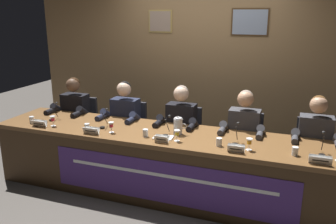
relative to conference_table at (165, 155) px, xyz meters
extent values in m
plane|color=#4C4742|center=(0.00, 0.12, -0.53)|extent=(12.00, 12.00, 0.00)
cube|color=#937047|center=(0.00, 1.63, 0.77)|extent=(5.43, 0.12, 2.60)
cube|color=tan|center=(-0.66, 1.57, 1.42)|extent=(0.37, 0.02, 0.33)
cube|color=gray|center=(-0.66, 1.56, 1.42)|extent=(0.33, 0.01, 0.29)
cube|color=#4C3319|center=(0.65, 1.57, 1.42)|extent=(0.50, 0.02, 0.37)
cube|color=#8C99AD|center=(0.65, 1.56, 1.42)|extent=(0.46, 0.01, 0.33)
cube|color=brown|center=(0.00, 0.12, 0.20)|extent=(4.23, 0.84, 0.05)
cube|color=#402A16|center=(0.00, -0.28, -0.18)|extent=(4.17, 0.04, 0.70)
cube|color=#402A16|center=(-2.07, 0.12, -0.18)|extent=(0.08, 0.76, 0.70)
cube|color=#4C2D7A|center=(0.13, -0.30, -0.18)|extent=(2.68, 0.01, 0.47)
cube|color=white|center=(0.13, -0.30, -0.09)|extent=(2.27, 0.00, 0.04)
cylinder|color=black|center=(-1.58, 0.64, -0.51)|extent=(0.44, 0.44, 0.02)
cylinder|color=black|center=(-1.58, 0.64, -0.31)|extent=(0.05, 0.05, 0.39)
cube|color=#232328|center=(-1.58, 0.64, -0.10)|extent=(0.44, 0.44, 0.03)
cube|color=#232328|center=(-1.58, 0.84, 0.14)|extent=(0.40, 0.05, 0.44)
cylinder|color=black|center=(-1.68, 0.29, -0.30)|extent=(0.10, 0.10, 0.44)
cylinder|color=black|center=(-1.48, 0.29, -0.30)|extent=(0.10, 0.10, 0.44)
cylinder|color=black|center=(-1.68, 0.44, -0.03)|extent=(0.13, 0.34, 0.13)
cylinder|color=black|center=(-1.48, 0.44, -0.03)|extent=(0.13, 0.34, 0.13)
cube|color=black|center=(-1.58, 0.61, 0.21)|extent=(0.36, 0.20, 0.48)
sphere|color=brown|center=(-1.58, 0.59, 0.58)|extent=(0.19, 0.19, 0.19)
sphere|color=#331E0F|center=(-1.58, 0.61, 0.60)|extent=(0.17, 0.17, 0.17)
cylinder|color=black|center=(-1.79, 0.51, 0.23)|extent=(0.09, 0.30, 0.25)
cylinder|color=black|center=(-1.37, 0.51, 0.23)|extent=(0.09, 0.30, 0.25)
cylinder|color=black|center=(-1.79, 0.35, 0.25)|extent=(0.07, 0.24, 0.07)
cylinder|color=black|center=(-1.37, 0.35, 0.25)|extent=(0.07, 0.24, 0.07)
cube|color=white|center=(-1.54, -0.20, 0.26)|extent=(0.20, 0.03, 0.08)
cube|color=white|center=(-1.54, -0.17, 0.26)|extent=(0.20, 0.03, 0.08)
cube|color=black|center=(-1.54, -0.21, 0.26)|extent=(0.14, 0.01, 0.01)
cylinder|color=white|center=(-1.40, -0.11, 0.23)|extent=(0.06, 0.06, 0.00)
cylinder|color=white|center=(-1.40, -0.11, 0.26)|extent=(0.01, 0.01, 0.05)
cone|color=white|center=(-1.40, -0.11, 0.32)|extent=(0.06, 0.06, 0.06)
cylinder|color=#B21E2D|center=(-1.40, -0.11, 0.31)|extent=(0.04, 0.04, 0.04)
cylinder|color=silver|center=(-1.72, -0.11, 0.27)|extent=(0.06, 0.06, 0.08)
cylinder|color=silver|center=(-1.72, -0.11, 0.25)|extent=(0.05, 0.05, 0.05)
cylinder|color=black|center=(-1.55, 0.06, 0.23)|extent=(0.06, 0.06, 0.02)
cylinder|color=black|center=(-1.55, 0.12, 0.33)|extent=(0.01, 0.13, 0.18)
sphere|color=#2D2D2D|center=(-1.55, 0.18, 0.42)|extent=(0.03, 0.03, 0.03)
cylinder|color=black|center=(-0.79, 0.64, -0.51)|extent=(0.44, 0.44, 0.02)
cylinder|color=black|center=(-0.79, 0.64, -0.31)|extent=(0.05, 0.05, 0.39)
cube|color=#232328|center=(-0.79, 0.64, -0.10)|extent=(0.44, 0.44, 0.03)
cube|color=#232328|center=(-0.79, 0.84, 0.14)|extent=(0.40, 0.05, 0.44)
cylinder|color=black|center=(-0.89, 0.29, -0.30)|extent=(0.10, 0.10, 0.44)
cylinder|color=black|center=(-0.69, 0.29, -0.30)|extent=(0.10, 0.10, 0.44)
cylinder|color=black|center=(-0.89, 0.44, -0.03)|extent=(0.13, 0.34, 0.13)
cylinder|color=black|center=(-0.69, 0.44, -0.03)|extent=(0.13, 0.34, 0.13)
cube|color=#1E2338|center=(-0.79, 0.61, 0.21)|extent=(0.36, 0.20, 0.48)
sphere|color=beige|center=(-0.79, 0.59, 0.58)|extent=(0.19, 0.19, 0.19)
sphere|color=black|center=(-0.79, 0.61, 0.60)|extent=(0.17, 0.17, 0.17)
cylinder|color=#1E2338|center=(-1.00, 0.51, 0.23)|extent=(0.09, 0.30, 0.25)
cylinder|color=#1E2338|center=(-0.58, 0.51, 0.23)|extent=(0.09, 0.30, 0.25)
cylinder|color=#1E2338|center=(-1.00, 0.35, 0.25)|extent=(0.07, 0.24, 0.07)
cylinder|color=#1E2338|center=(-0.58, 0.35, 0.25)|extent=(0.07, 0.24, 0.07)
cube|color=white|center=(-0.81, -0.22, 0.26)|extent=(0.20, 0.03, 0.08)
cube|color=white|center=(-0.81, -0.19, 0.26)|extent=(0.20, 0.03, 0.08)
cube|color=black|center=(-0.81, -0.22, 0.26)|extent=(0.14, 0.01, 0.01)
cylinder|color=white|center=(-0.62, -0.08, 0.23)|extent=(0.06, 0.06, 0.00)
cylinder|color=white|center=(-0.62, -0.08, 0.26)|extent=(0.01, 0.01, 0.05)
cone|color=white|center=(-0.62, -0.08, 0.32)|extent=(0.06, 0.06, 0.06)
cylinder|color=#B21E2D|center=(-0.62, -0.08, 0.31)|extent=(0.04, 0.04, 0.04)
cylinder|color=silver|center=(-0.91, -0.12, 0.27)|extent=(0.06, 0.06, 0.08)
cylinder|color=silver|center=(-0.91, -0.12, 0.25)|extent=(0.05, 0.05, 0.05)
cylinder|color=black|center=(-0.79, 0.01, 0.23)|extent=(0.06, 0.06, 0.02)
cylinder|color=black|center=(-0.79, 0.08, 0.33)|extent=(0.01, 0.13, 0.18)
sphere|color=#2D2D2D|center=(-0.79, 0.14, 0.42)|extent=(0.03, 0.03, 0.03)
cylinder|color=black|center=(0.00, 0.64, -0.51)|extent=(0.44, 0.44, 0.02)
cylinder|color=black|center=(0.00, 0.64, -0.31)|extent=(0.05, 0.05, 0.39)
cube|color=#232328|center=(0.00, 0.64, -0.10)|extent=(0.44, 0.44, 0.03)
cube|color=#232328|center=(0.00, 0.84, 0.14)|extent=(0.40, 0.05, 0.44)
cylinder|color=black|center=(-0.10, 0.29, -0.30)|extent=(0.10, 0.10, 0.44)
cylinder|color=black|center=(0.10, 0.29, -0.30)|extent=(0.10, 0.10, 0.44)
cylinder|color=black|center=(-0.10, 0.44, -0.03)|extent=(0.13, 0.34, 0.13)
cylinder|color=black|center=(0.10, 0.44, -0.03)|extent=(0.13, 0.34, 0.13)
cube|color=black|center=(0.00, 0.61, 0.21)|extent=(0.36, 0.20, 0.48)
sphere|color=beige|center=(0.00, 0.59, 0.58)|extent=(0.19, 0.19, 0.19)
sphere|color=gray|center=(0.00, 0.61, 0.60)|extent=(0.17, 0.17, 0.17)
cylinder|color=black|center=(-0.21, 0.51, 0.23)|extent=(0.09, 0.30, 0.25)
cylinder|color=black|center=(0.21, 0.51, 0.23)|extent=(0.09, 0.30, 0.25)
cylinder|color=black|center=(-0.21, 0.35, 0.25)|extent=(0.07, 0.24, 0.07)
cylinder|color=black|center=(0.21, 0.35, 0.25)|extent=(0.07, 0.24, 0.07)
cube|color=white|center=(0.04, -0.20, 0.26)|extent=(0.15, 0.03, 0.08)
cube|color=white|center=(0.04, -0.17, 0.26)|extent=(0.15, 0.03, 0.08)
cube|color=black|center=(0.04, -0.20, 0.26)|extent=(0.11, 0.01, 0.01)
cylinder|color=white|center=(0.17, -0.09, 0.23)|extent=(0.06, 0.06, 0.00)
cylinder|color=white|center=(0.17, -0.09, 0.26)|extent=(0.01, 0.01, 0.05)
cone|color=white|center=(0.17, -0.09, 0.32)|extent=(0.06, 0.06, 0.06)
cylinder|color=yellow|center=(0.17, -0.09, 0.31)|extent=(0.04, 0.04, 0.04)
cylinder|color=silver|center=(-0.20, -0.07, 0.27)|extent=(0.06, 0.06, 0.08)
cylinder|color=silver|center=(-0.20, -0.07, 0.25)|extent=(0.05, 0.05, 0.05)
cylinder|color=black|center=(0.01, 0.01, 0.23)|extent=(0.06, 0.06, 0.02)
cylinder|color=black|center=(0.01, 0.07, 0.33)|extent=(0.01, 0.13, 0.18)
sphere|color=#2D2D2D|center=(0.01, 0.13, 0.42)|extent=(0.03, 0.03, 0.03)
cylinder|color=black|center=(0.78, 0.64, -0.51)|extent=(0.44, 0.44, 0.02)
cylinder|color=black|center=(0.78, 0.64, -0.31)|extent=(0.05, 0.05, 0.39)
cube|color=#232328|center=(0.78, 0.64, -0.10)|extent=(0.44, 0.44, 0.03)
cube|color=#232328|center=(0.78, 0.84, 0.14)|extent=(0.40, 0.05, 0.44)
cylinder|color=black|center=(0.68, 0.29, -0.30)|extent=(0.10, 0.10, 0.44)
cylinder|color=black|center=(0.88, 0.29, -0.30)|extent=(0.10, 0.10, 0.44)
cylinder|color=black|center=(0.68, 0.44, -0.03)|extent=(0.13, 0.34, 0.13)
cylinder|color=black|center=(0.88, 0.44, -0.03)|extent=(0.13, 0.34, 0.13)
cube|color=#38383D|center=(0.78, 0.61, 0.21)|extent=(0.36, 0.20, 0.48)
sphere|color=tan|center=(0.78, 0.59, 0.58)|extent=(0.19, 0.19, 0.19)
sphere|color=gray|center=(0.78, 0.61, 0.60)|extent=(0.17, 0.17, 0.17)
cylinder|color=#38383D|center=(0.57, 0.51, 0.23)|extent=(0.09, 0.30, 0.25)
cylinder|color=#38383D|center=(0.99, 0.51, 0.23)|extent=(0.09, 0.30, 0.25)
cylinder|color=#38383D|center=(0.57, 0.35, 0.25)|extent=(0.07, 0.24, 0.07)
cylinder|color=#38383D|center=(0.99, 0.35, 0.25)|extent=(0.07, 0.24, 0.07)
cube|color=white|center=(0.82, -0.20, 0.26)|extent=(0.17, 0.03, 0.08)
cube|color=white|center=(0.82, -0.17, 0.26)|extent=(0.17, 0.03, 0.08)
cube|color=black|center=(0.82, -0.20, 0.26)|extent=(0.12, 0.01, 0.01)
cylinder|color=white|center=(0.93, -0.08, 0.23)|extent=(0.06, 0.06, 0.00)
cylinder|color=white|center=(0.93, -0.08, 0.26)|extent=(0.01, 0.01, 0.05)
cone|color=white|center=(0.93, -0.08, 0.32)|extent=(0.06, 0.06, 0.06)
cylinder|color=orange|center=(0.93, -0.08, 0.31)|extent=(0.04, 0.04, 0.04)
cylinder|color=silver|center=(0.63, -0.07, 0.27)|extent=(0.06, 0.06, 0.08)
cylinder|color=silver|center=(0.63, -0.07, 0.25)|extent=(0.05, 0.05, 0.05)
cylinder|color=black|center=(0.78, 0.01, 0.23)|extent=(0.06, 0.06, 0.02)
cylinder|color=black|center=(0.78, 0.07, 0.33)|extent=(0.01, 0.13, 0.18)
sphere|color=#2D2D2D|center=(0.78, 0.13, 0.42)|extent=(0.03, 0.03, 0.03)
cylinder|color=black|center=(1.57, 0.64, -0.51)|extent=(0.44, 0.44, 0.02)
cylinder|color=black|center=(1.57, 0.64, -0.31)|extent=(0.05, 0.05, 0.39)
cube|color=#232328|center=(1.57, 0.64, -0.10)|extent=(0.44, 0.44, 0.03)
cube|color=#232328|center=(1.57, 0.84, 0.14)|extent=(0.40, 0.05, 0.44)
cylinder|color=black|center=(1.47, 0.29, -0.30)|extent=(0.10, 0.10, 0.44)
cylinder|color=black|center=(1.67, 0.29, -0.30)|extent=(0.10, 0.10, 0.44)
cylinder|color=black|center=(1.47, 0.44, -0.03)|extent=(0.13, 0.34, 0.13)
cylinder|color=black|center=(1.67, 0.44, -0.03)|extent=(0.13, 0.34, 0.13)
cube|color=#38383D|center=(1.57, 0.61, 0.21)|extent=(0.36, 0.20, 0.48)
sphere|color=tan|center=(1.57, 0.59, 0.58)|extent=(0.19, 0.19, 0.19)
sphere|color=#593819|center=(1.57, 0.61, 0.60)|extent=(0.17, 0.17, 0.17)
cylinder|color=#38383D|center=(1.36, 0.51, 0.23)|extent=(0.09, 0.30, 0.25)
cylinder|color=#38383D|center=(1.78, 0.51, 0.23)|extent=(0.09, 0.30, 0.25)
cylinder|color=#38383D|center=(1.36, 0.35, 0.25)|extent=(0.07, 0.24, 0.07)
cube|color=white|center=(1.59, -0.22, 0.26)|extent=(0.20, 0.03, 0.08)
cube|color=white|center=(1.59, -0.18, 0.26)|extent=(0.20, 0.03, 0.08)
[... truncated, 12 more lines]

